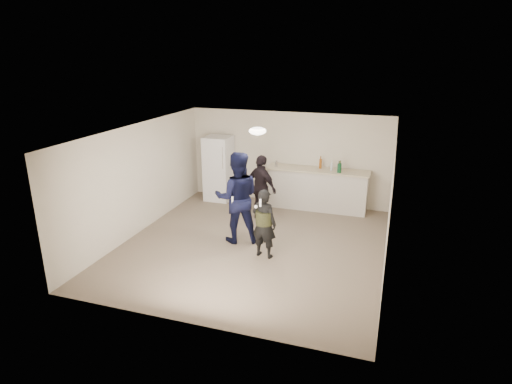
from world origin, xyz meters
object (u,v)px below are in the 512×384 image
(woman, at_px, (264,223))
(spectator, at_px, (261,188))
(counter, at_px, (317,190))
(man, at_px, (237,198))
(shaker, at_px, (276,164))
(fridge, at_px, (219,168))

(woman, height_order, spectator, spectator)
(counter, relative_size, man, 1.29)
(shaker, height_order, spectator, spectator)
(man, xyz_separation_m, woman, (0.78, -0.56, -0.29))
(shaker, bearing_deg, fridge, 179.34)
(fridge, height_order, woman, fridge)
(counter, distance_m, fridge, 2.80)
(man, height_order, spectator, man)
(counter, bearing_deg, shaker, -175.34)
(shaker, height_order, woman, woman)
(man, height_order, woman, man)
(woman, xyz_separation_m, spectator, (-0.67, 1.95, 0.10))
(man, bearing_deg, spectator, -115.60)
(shaker, relative_size, woman, 0.12)
(counter, distance_m, woman, 3.16)
(man, relative_size, woman, 1.39)
(counter, bearing_deg, woman, -99.17)
(woman, bearing_deg, counter, -88.45)
(woman, bearing_deg, fridge, -42.58)
(woman, relative_size, spectator, 0.88)
(man, distance_m, spectator, 1.40)
(woman, distance_m, spectator, 2.06)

